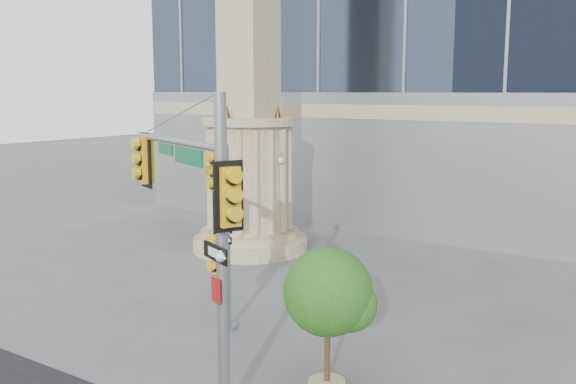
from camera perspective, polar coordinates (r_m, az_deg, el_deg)
The scene contains 5 objects.
ground at distance 14.70m, azimuth -5.94°, elevation -15.45°, with size 120.00×120.00×0.00m, color #545456.
monument at distance 24.17m, azimuth -3.47°, elevation 7.66°, with size 4.40×4.40×16.60m.
main_signal_pole at distance 12.59m, azimuth -8.09°, elevation -1.71°, with size 4.39×2.30×6.06m.
secondary_signal_pole at distance 16.17m, azimuth -5.90°, elevation -2.74°, with size 0.81×0.79×4.76m.
street_tree at distance 13.29m, azimuth 3.72°, elevation -9.18°, with size 1.88×1.84×2.93m.
Camera 1 is at (8.61, -10.25, 6.07)m, focal length 40.00 mm.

